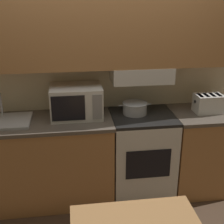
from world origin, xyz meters
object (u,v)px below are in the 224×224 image
Objects in this scene: cooking_pot at (135,108)px; toaster at (208,103)px; sink_basin at (0,121)px; microwave at (76,101)px; stove_range at (141,154)px.

toaster reaches higher than cooking_pot.
toaster is at bearing -0.20° from sink_basin.
cooking_pot is 0.60m from microwave.
stove_range is 0.91m from microwave.
stove_range is 1.55× the size of sink_basin.
sink_basin is at bearing 179.80° from toaster.
microwave is 0.86× the size of sink_basin.
cooking_pot is at bearing 144.09° from stove_range.
microwave reaches higher than stove_range.
toaster reaches higher than stove_range.
sink_basin is (-0.74, -0.07, -0.14)m from microwave.
sink_basin is at bearing -174.68° from microwave.
microwave reaches higher than toaster.
sink_basin is at bearing -179.88° from stove_range.
toaster is at bearing -0.85° from stove_range.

